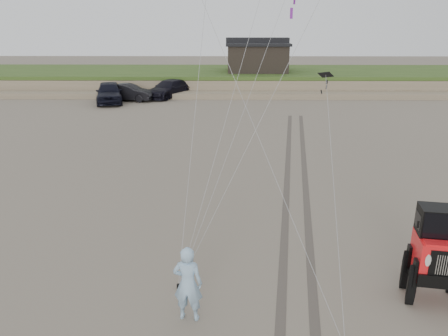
{
  "coord_description": "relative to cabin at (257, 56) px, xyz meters",
  "views": [
    {
      "loc": [
        -0.84,
        -9.18,
        6.73
      ],
      "look_at": [
        -0.99,
        3.0,
        2.6
      ],
      "focal_mm": 35.0,
      "sensor_mm": 36.0,
      "label": 1
    }
  ],
  "objects": [
    {
      "name": "truck_b",
      "position": [
        -11.7,
        -7.9,
        -2.5
      ],
      "size": [
        4.68,
        2.42,
        1.47
      ],
      "primitive_type": "imported",
      "rotation": [
        0.0,
        0.0,
        1.37
      ],
      "color": "black",
      "rests_on": "ground"
    },
    {
      "name": "cabin",
      "position": [
        0.0,
        0.0,
        0.0
      ],
      "size": [
        6.4,
        5.4,
        3.35
      ],
      "color": "black",
      "rests_on": "dune_ridge"
    },
    {
      "name": "truck_a",
      "position": [
        -13.14,
        -8.88,
        -2.35
      ],
      "size": [
        3.31,
        5.58,
        1.78
      ],
      "primitive_type": "imported",
      "rotation": [
        0.0,
        0.0,
        0.25
      ],
      "color": "black",
      "rests_on": "ground"
    },
    {
      "name": "ground",
      "position": [
        -2.0,
        -37.0,
        -3.24
      ],
      "size": [
        160.0,
        160.0,
        0.0
      ],
      "primitive_type": "plane",
      "color": "#6B6054",
      "rests_on": "ground"
    },
    {
      "name": "man",
      "position": [
        -3.78,
        -37.49,
        -2.29
      ],
      "size": [
        0.74,
        0.54,
        1.89
      ],
      "primitive_type": "imported",
      "rotation": [
        0.0,
        0.0,
        3.01
      ],
      "color": "#96C9E8",
      "rests_on": "ground"
    },
    {
      "name": "truck_c",
      "position": [
        -8.39,
        -6.03,
        -2.46
      ],
      "size": [
        4.56,
        5.75,
        1.56
      ],
      "primitive_type": "imported",
      "rotation": [
        0.0,
        0.0,
        -0.52
      ],
      "color": "black",
      "rests_on": "ground"
    },
    {
      "name": "jeep",
      "position": [
        2.29,
        -36.66,
        -2.26
      ],
      "size": [
        3.11,
        5.58,
        1.96
      ],
      "primitive_type": null,
      "rotation": [
        0.0,
        0.0,
        -0.16
      ],
      "color": "#FF1A1E",
      "rests_on": "ground"
    },
    {
      "name": "tire_tracks",
      "position": [
        0.0,
        -29.0,
        -3.23
      ],
      "size": [
        5.22,
        29.74,
        0.01
      ],
      "color": "#4C443D",
      "rests_on": "ground"
    },
    {
      "name": "stake_main",
      "position": [
        -4.17,
        -36.28,
        -3.18
      ],
      "size": [
        0.08,
        0.08,
        0.12
      ],
      "primitive_type": "cylinder",
      "color": "black",
      "rests_on": "ground"
    },
    {
      "name": "dune_ridge",
      "position": [
        -2.0,
        0.5,
        -2.42
      ],
      "size": [
        160.0,
        14.25,
        1.73
      ],
      "color": "#7A6B54",
      "rests_on": "ground"
    }
  ]
}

